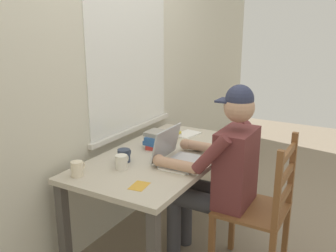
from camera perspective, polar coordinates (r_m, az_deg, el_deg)
ground_plane at (r=2.99m, az=-0.73°, el=-17.12°), size 8.00×8.00×0.00m
back_wall at (r=2.80m, az=-9.17°, el=8.91°), size 6.00×0.08×2.60m
desk at (r=2.70m, az=-0.78°, el=-6.05°), size 1.46×0.77×0.70m
seated_person at (r=2.45m, az=8.06°, el=-6.59°), size 0.50×0.60×1.26m
wooden_chair at (r=2.47m, az=14.08°, el=-12.50°), size 0.42×0.42×0.96m
laptop at (r=2.50m, az=1.41°, el=-4.42°), size 0.33×0.28×0.23m
computer_mouse at (r=2.75m, az=4.75°, el=-3.38°), size 0.06×0.10×0.03m
coffee_mug_white at (r=2.41m, az=-7.19°, el=-5.54°), size 0.12×0.08×0.09m
coffee_mug_dark at (r=2.53m, az=-6.81°, el=-4.54°), size 0.12×0.09×0.09m
coffee_mug_spare at (r=2.35m, az=-13.86°, el=-6.43°), size 0.11×0.07×0.09m
book_stack_main at (r=2.78m, az=-1.85°, el=-2.10°), size 0.19×0.16×0.13m
book_stack_side at (r=3.03m, az=0.25°, el=-1.40°), size 0.18×0.15×0.05m
paper_pile_near_laptop at (r=3.12m, az=2.99°, el=-1.27°), size 0.24×0.18×0.01m
paper_pile_back_corner at (r=2.45m, az=1.78°, el=-6.14°), size 0.24×0.20×0.01m
landscape_photo_print at (r=2.18m, az=-4.47°, el=-9.22°), size 0.14×0.11×0.00m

